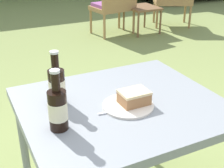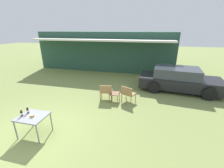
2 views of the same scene
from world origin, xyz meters
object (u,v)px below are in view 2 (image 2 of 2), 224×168
Objects in this scene: garden_side_table at (114,94)px; cake_on_plate at (32,116)px; wicker_chair_plain at (128,93)px; parked_car at (178,79)px; wicker_chair_cushioned at (106,91)px; patio_table at (33,118)px; cola_bottle_near at (28,111)px; cola_bottle_far at (22,113)px.

cake_on_plate reaches higher than garden_side_table.
parked_car is at bearing -113.57° from wicker_chair_plain.
cake_on_plate reaches higher than wicker_chair_cushioned.
wicker_chair_plain is 3.46× the size of cake_on_plate.
parked_car is 19.93× the size of cake_on_plate.
parked_car is 7.42m from patio_table.
garden_side_table is (0.44, -0.09, -0.10)m from wicker_chair_cushioned.
wicker_chair_plain is at bearing 50.81° from cake_on_plate.
patio_table is at bearing -24.98° from cola_bottle_near.
parked_car is at bearing 43.62° from cola_bottle_near.
patio_table is 0.32m from cola_bottle_near.
cola_bottle_far is (-0.31, -0.07, 0.16)m from patio_table.
cola_bottle_far reaches higher than wicker_chair_cushioned.
parked_car is 7.52m from cola_bottle_near.
wicker_chair_plain is at bearing 46.43° from cola_bottle_near.
wicker_chair_plain is at bearing 171.44° from wicker_chair_cushioned.
cola_bottle_near reaches higher than cake_on_plate.
wicker_chair_plain is 4.20m from cola_bottle_near.
garden_side_table is (-0.64, -0.08, -0.10)m from wicker_chair_plain.
patio_table is at bearing 56.05° from wicker_chair_cushioned.
wicker_chair_plain is at bearing -134.15° from parked_car.
wicker_chair_cushioned is at bearing 25.67° from wicker_chair_plain.
wicker_chair_cushioned is 0.88× the size of patio_table.
parked_car reaches higher than cola_bottle_near.
patio_table is at bearing 76.49° from wicker_chair_plain.
garden_side_table is at bearing 53.88° from cola_bottle_far.
patio_table is (-1.99, -3.08, 0.29)m from garden_side_table.
patio_table is 0.36m from cola_bottle_far.
wicker_chair_plain is (-2.56, -2.16, -0.18)m from parked_car.
wicker_chair_cushioned is 1.54× the size of garden_side_table.
parked_car reaches higher than cola_bottle_far.
cola_bottle_near is (-2.89, -3.03, 0.34)m from wicker_chair_plain.
garden_side_table is 0.57× the size of patio_table.
cake_on_plate is 0.92× the size of cola_bottle_near.
garden_side_table is at bearing 57.14° from patio_table.
cake_on_plate is at bearing -59.97° from patio_table.
cake_on_plate is at bearing 56.71° from wicker_chair_cushioned.
patio_table is at bearing -128.60° from parked_car.
parked_car is at bearing 44.38° from cola_bottle_far.
cola_bottle_near is at bearing 150.02° from cake_on_plate.
cola_bottle_near is at bearing 73.82° from cola_bottle_far.
wicker_chair_plain is 4.38m from cola_bottle_far.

